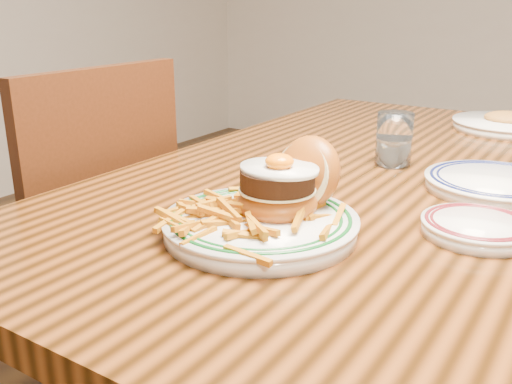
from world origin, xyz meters
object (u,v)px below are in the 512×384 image
Objects in this scene: table at (356,206)px; chair_left at (78,246)px; main_plate at (269,208)px; side_plate at (478,226)px.

chair_left is (-0.62, -0.26, -0.15)m from table.
table is 0.69m from chair_left.
main_plate is 1.87× the size of side_plate.
chair_left is 0.72m from main_plate.
table is 0.40m from side_plate.
main_plate is (0.03, -0.41, 0.13)m from table.
chair_left is 5.63× the size of side_plate.
main_plate is (0.65, -0.15, 0.28)m from chair_left.
table is at bearing 22.82° from chair_left.
chair_left reaches higher than side_plate.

